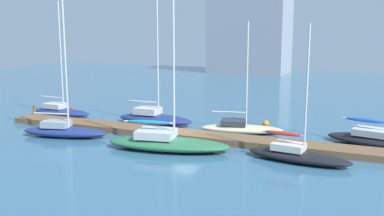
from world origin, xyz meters
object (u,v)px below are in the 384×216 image
Objects in this scene: mooring_buoy_orange at (266,124)px; mooring_buoy_red at (72,109)px; sailboat_1 at (64,130)px; harbor_building_distant at (250,26)px; sailboat_0 at (60,110)px; sailboat_6 at (380,139)px; sailboat_5 at (297,154)px; sailboat_4 at (241,127)px; sailboat_2 at (154,118)px; sailboat_3 at (167,142)px.

mooring_buoy_red is (-19.73, -1.04, -0.03)m from mooring_buoy_orange.
sailboat_1 is 56.42m from harbor_building_distant.
sailboat_0 is 0.62× the size of harbor_building_distant.
sailboat_5 is at bearing -116.35° from sailboat_6.
sailboat_4 is at bearing -168.20° from sailboat_6.
sailboat_2 is 8.01m from sailboat_4.
sailboat_5 reaches higher than mooring_buoy_orange.
sailboat_1 reaches higher than mooring_buoy_red.
harbor_building_distant reaches higher than sailboat_1.
sailboat_1 reaches higher than mooring_buoy_orange.
sailboat_5 is 0.49× the size of harbor_building_distant.
sailboat_5 is 16.77× the size of mooring_buoy_red.
sailboat_5 is (13.62, -6.18, -0.09)m from sailboat_2.
sailboat_3 is (9.04, -0.12, 0.02)m from sailboat_1.
sailboat_1 is at bearing 168.82° from sailboat_3.
mooring_buoy_orange is at bearing 22.38° from sailboat_1.
sailboat_1 is 0.95× the size of sailboat_3.
sailboat_2 is at bearing 162.11° from sailboat_5.
mooring_buoy_red is at bearing 161.54° from sailboat_4.
sailboat_5 is 15.04× the size of mooring_buoy_orange.
mooring_buoy_orange is (13.62, 9.73, -0.27)m from sailboat_1.
harbor_building_distant is (-19.09, 55.10, 8.26)m from sailboat_5.
sailboat_6 is at bearing -3.91° from mooring_buoy_red.
mooring_buoy_red is at bearing 139.39° from sailboat_3.
sailboat_0 is 0.92× the size of sailboat_3.
mooring_buoy_red is at bearing -95.95° from harbor_building_distant.
sailboat_3 is 0.67× the size of harbor_building_distant.
sailboat_0 is 28.59m from sailboat_6.
sailboat_3 reaches higher than sailboat_0.
sailboat_2 is 9.77m from mooring_buoy_orange.
mooring_buoy_red is (-6.10, 8.69, -0.30)m from sailboat_1.
harbor_building_distant is (4.91, 47.12, 8.51)m from mooring_buoy_red.
sailboat_3 is at bearing -56.85° from sailboat_2.
harbor_building_distant reaches higher than sailboat_5.
sailboat_4 is 0.70× the size of sailboat_6.
sailboat_3 is 1.36× the size of sailboat_5.
sailboat_2 reaches higher than sailboat_4.
sailboat_2 is (4.28, 6.90, 0.04)m from sailboat_1.
sailboat_4 is 17.29× the size of mooring_buoy_red.
sailboat_2 is 1.20× the size of sailboat_4.
sailboat_5 is 58.89m from harbor_building_distant.
sailboat_4 is 10.45m from sailboat_6.
sailboat_0 is 50.12m from harbor_building_distant.
mooring_buoy_orange is 1.11× the size of mooring_buoy_red.
mooring_buoy_orange is 19.75m from mooring_buoy_red.
sailboat_4 is (8.01, -0.05, -0.14)m from sailboat_2.
harbor_building_distant reaches higher than sailboat_6.
sailboat_2 is 18.46m from sailboat_6.
sailboat_1 is at bearing -54.91° from mooring_buoy_red.
mooring_buoy_orange is (1.34, 2.88, -0.17)m from sailboat_4.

